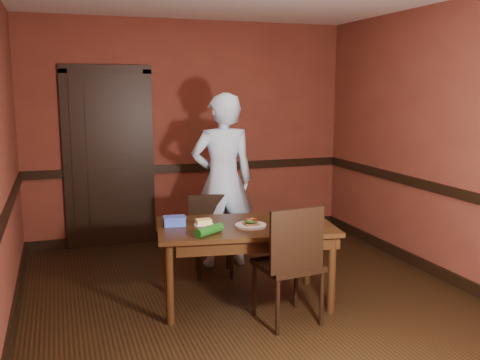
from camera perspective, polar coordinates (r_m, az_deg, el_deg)
floor at (r=4.88m, az=1.37°, el=-12.92°), size 4.00×4.50×0.01m
wall_back at (r=6.68m, az=-5.31°, el=5.16°), size 4.00×0.02×2.70m
wall_front at (r=2.57m, az=19.13°, el=-2.71°), size 4.00×0.02×2.70m
wall_right at (r=5.55m, az=21.22°, el=3.61°), size 0.02×4.50×2.70m
dado_back at (r=6.72m, az=-5.22°, el=1.32°), size 4.00×0.03×0.10m
dado_left at (r=4.35m, az=-23.97°, el=-4.12°), size 0.03×4.50×0.10m
dado_right at (r=5.60m, az=20.82°, el=-0.97°), size 0.03×4.50×0.10m
baseboard_back at (r=6.89m, az=-5.11°, el=-5.61°), size 4.00×0.03×0.12m
baseboard_left at (r=4.62m, az=-23.22°, el=-14.31°), size 0.03×4.50×0.12m
baseboard_right at (r=5.81m, az=20.31°, el=-9.14°), size 0.03×4.50×0.12m
door at (r=6.51m, az=-13.79°, el=2.51°), size 1.05×0.07×2.20m
dining_table at (r=4.77m, az=0.55°, el=-8.91°), size 1.63×1.08×0.71m
chair_far at (r=5.44m, az=-2.77°, el=-6.02°), size 0.44×0.44×0.80m
chair_near at (r=4.38m, az=5.13°, el=-8.78°), size 0.50×0.50×0.99m
person at (r=5.65m, az=-1.85°, el=-0.07°), size 0.69×0.47×1.84m
sandwich_plate at (r=4.60m, az=1.16°, el=-4.75°), size 0.27×0.27×0.07m
sauce_jar at (r=4.62m, az=5.02°, el=-4.40°), size 0.08×0.08×0.09m
cheese_saucer at (r=4.65m, az=-3.90°, el=-4.57°), size 0.17×0.17×0.05m
food_tub at (r=4.66m, az=-7.01°, el=-4.36°), size 0.20×0.15×0.08m
wrapped_veg at (r=4.34m, az=-3.31°, el=-5.38°), size 0.27×0.22×0.08m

